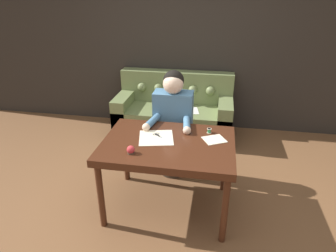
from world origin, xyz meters
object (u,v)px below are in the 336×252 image
at_px(pin_cushion, 131,150).
at_px(person, 173,124).
at_px(dining_table, 168,149).
at_px(thread_spool, 209,131).
at_px(couch, 174,113).
at_px(scissors, 159,136).

bearing_deg(pin_cushion, person, 74.81).
xyz_separation_m(dining_table, thread_spool, (0.36, 0.26, 0.10)).
xyz_separation_m(person, thread_spool, (0.41, -0.34, 0.11)).
relative_size(couch, scissors, 9.36).
bearing_deg(couch, pin_cushion, -92.41).
height_order(person, thread_spool, person).
bearing_deg(couch, thread_spool, -68.23).
relative_size(dining_table, thread_spool, 27.19).
distance_m(dining_table, thread_spool, 0.46).
relative_size(scissors, thread_spool, 3.99).
height_order(person, scissors, person).
bearing_deg(person, thread_spool, -39.32).
height_order(dining_table, person, person).
relative_size(couch, person, 1.33).
bearing_deg(pin_cushion, thread_spool, 38.57).
distance_m(person, pin_cushion, 0.89).
relative_size(thread_spool, pin_cushion, 0.63).
bearing_deg(thread_spool, couch, 111.77).
bearing_deg(scissors, pin_cushion, -115.18).
bearing_deg(couch, scissors, -86.79).
bearing_deg(dining_table, couch, 96.84).
distance_m(dining_table, scissors, 0.17).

